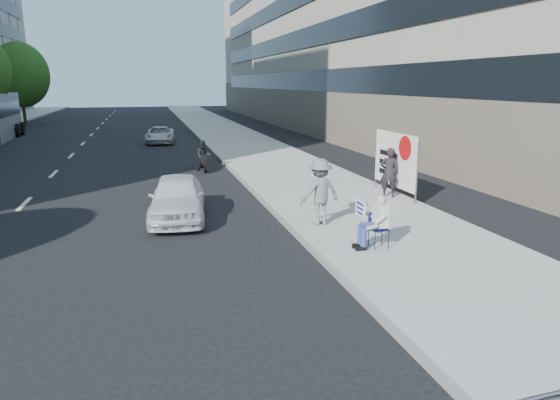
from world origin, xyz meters
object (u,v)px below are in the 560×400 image
object	(u,v)px
protest_banner	(395,160)
white_sedan_near	(177,198)
pedestrian_woman	(389,172)
white_sedan_far	(160,135)
seated_protester	(375,219)
jogger	(320,192)
motorcycle	(203,157)

from	to	relation	value
protest_banner	white_sedan_near	bearing A→B (deg)	-173.52
pedestrian_woman	white_sedan_far	xyz separation A→B (m)	(-7.17, 19.76, -0.46)
pedestrian_woman	white_sedan_near	distance (m)	7.34
seated_protester	jogger	size ratio (longest dim) A/B	0.70
white_sedan_near	pedestrian_woman	bearing A→B (deg)	10.53
pedestrian_woman	white_sedan_far	world-z (taller)	pedestrian_woman
jogger	white_sedan_near	size ratio (longest dim) A/B	0.47
white_sedan_far	motorcycle	world-z (taller)	motorcycle
seated_protester	white_sedan_far	distance (m)	25.09
seated_protester	protest_banner	world-z (taller)	protest_banner
jogger	pedestrian_woman	bearing A→B (deg)	-153.60
jogger	motorcycle	distance (m)	10.78
jogger	protest_banner	world-z (taller)	protest_banner
seated_protester	motorcycle	bearing A→B (deg)	101.59
jogger	white_sedan_far	bearing A→B (deg)	-91.60
jogger	protest_banner	bearing A→B (deg)	-153.30
white_sedan_far	pedestrian_woman	bearing A→B (deg)	-65.74
white_sedan_far	white_sedan_near	bearing A→B (deg)	-86.08
jogger	white_sedan_near	bearing A→B (deg)	-39.91
seated_protester	white_sedan_near	world-z (taller)	seated_protester
jogger	pedestrian_woman	world-z (taller)	jogger
white_sedan_near	motorcycle	xyz separation A→B (m)	(1.76, 8.46, -0.04)
protest_banner	motorcycle	bearing A→B (deg)	128.03
seated_protester	pedestrian_woman	bearing A→B (deg)	59.57
seated_protester	jogger	world-z (taller)	jogger
jogger	white_sedan_far	distance (m)	22.73
motorcycle	seated_protester	bearing A→B (deg)	-74.81
protest_banner	jogger	bearing A→B (deg)	-142.40
white_sedan_near	seated_protester	bearing A→B (deg)	-38.83
protest_banner	motorcycle	size ratio (longest dim) A/B	1.50
pedestrian_woman	motorcycle	xyz separation A→B (m)	(-5.55, 7.91, -0.38)
pedestrian_woman	protest_banner	bearing A→B (deg)	-119.84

